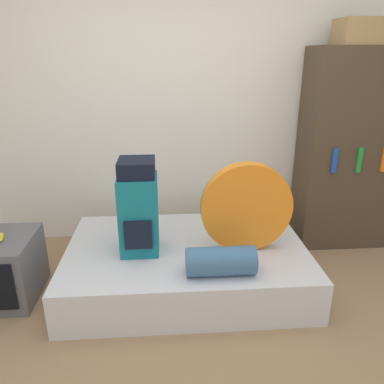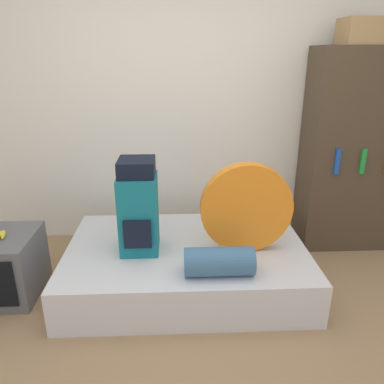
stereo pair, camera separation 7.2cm
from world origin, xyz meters
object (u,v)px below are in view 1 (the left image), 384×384
object	(u,v)px
sleeping_roll	(221,261)
backpack	(139,208)
bookshelf	(348,151)
tent_bag	(246,207)
cardboard_box	(362,32)

from	to	relation	value
sleeping_roll	backpack	bearing A→B (deg)	146.15
backpack	bookshelf	distance (m)	2.04
tent_bag	sleeping_roll	bearing A→B (deg)	-124.25
bookshelf	sleeping_roll	bearing A→B (deg)	-141.21
tent_bag	bookshelf	bearing A→B (deg)	33.45
sleeping_roll	bookshelf	xyz separation A→B (m)	(1.34, 1.07, 0.48)
backpack	tent_bag	size ratio (longest dim) A/B	1.04
backpack	tent_bag	xyz separation A→B (m)	(0.80, -0.03, -0.00)
backpack	tent_bag	bearing A→B (deg)	-2.34
bookshelf	cardboard_box	world-z (taller)	cardboard_box
tent_bag	cardboard_box	xyz separation A→B (m)	(1.05, 0.69, 1.25)
tent_bag	cardboard_box	size ratio (longest dim) A/B	1.70
bookshelf	cardboard_box	distance (m)	1.02
backpack	tent_bag	distance (m)	0.80
sleeping_roll	bookshelf	size ratio (longest dim) A/B	0.26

